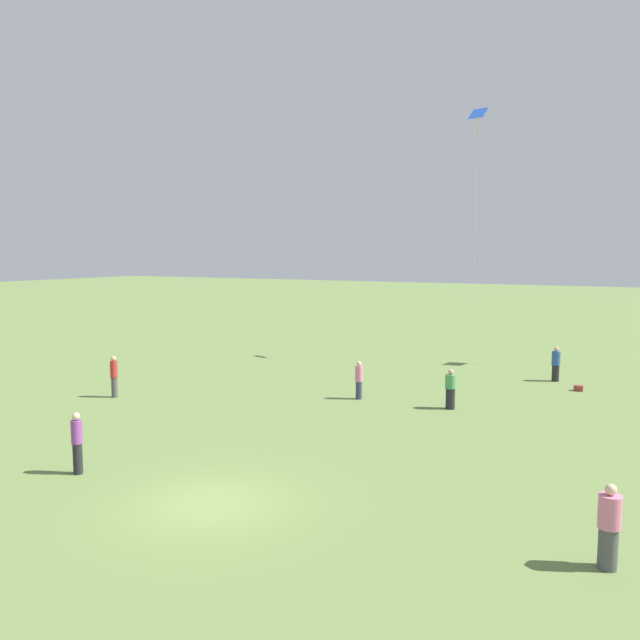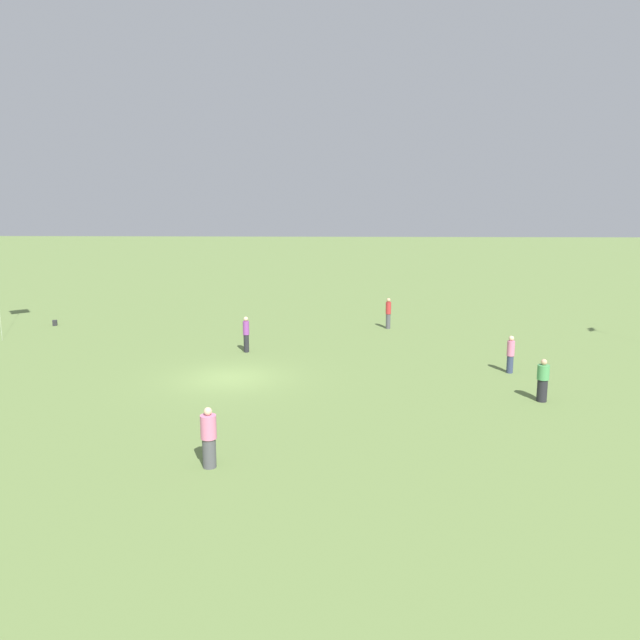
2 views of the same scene
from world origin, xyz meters
name	(u,v)px [view 2 (image 2 of 2)]	position (x,y,z in m)	size (l,w,h in m)	color
ground_plane	(231,378)	(0.00, 0.00, 0.00)	(240.00, 240.00, 0.00)	olive
person_1	(388,313)	(-7.75, -11.49, 0.98)	(0.38, 0.38, 1.91)	#4C4C51
person_2	(209,438)	(-1.11, 9.50, 0.91)	(0.61, 0.61, 1.84)	#4C4C51
person_3	(510,354)	(-12.65, -1.39, 0.88)	(0.49, 0.49, 1.74)	#333D5B
person_5	(543,381)	(-12.83, 2.79, 0.83)	(0.65, 0.65, 1.71)	#232328
person_6	(246,334)	(0.07, -4.94, 0.96)	(0.34, 0.34, 1.89)	#232328
picnic_bag_2	(55,323)	(13.42, -11.62, 0.17)	(0.36, 0.42, 0.34)	#262628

